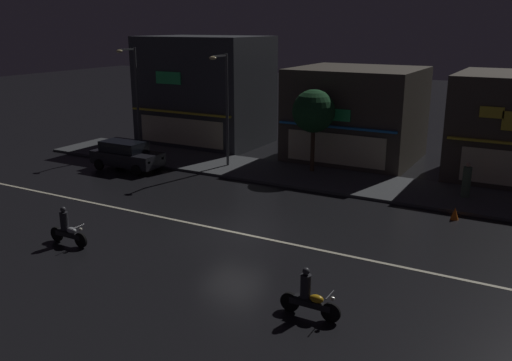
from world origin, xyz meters
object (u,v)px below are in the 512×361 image
(streetlamp_west, at_px, (134,90))
(motorcycle_lead, at_px, (309,296))
(streetlamp_mid, at_px, (225,101))
(motorcycle_following, at_px, (67,229))
(parked_car_near_kerb, at_px, (126,155))
(traffic_cone, at_px, (455,214))
(pedestrian_on_sidewalk, at_px, (467,181))

(streetlamp_west, bearing_deg, motorcycle_lead, -37.15)
(streetlamp_mid, xyz_separation_m, motorcycle_following, (0.87, -12.96, -3.40))
(parked_car_near_kerb, bearing_deg, streetlamp_mid, -148.78)
(parked_car_near_kerb, relative_size, motorcycle_lead, 2.26)
(motorcycle_following, bearing_deg, traffic_cone, -148.18)
(motorcycle_following, height_order, traffic_cone, motorcycle_following)
(traffic_cone, bearing_deg, motorcycle_lead, -101.93)
(streetlamp_west, distance_m, parked_car_near_kerb, 5.52)
(streetlamp_west, xyz_separation_m, motorcycle_following, (8.27, -13.68, -3.49))
(streetlamp_west, height_order, motorcycle_lead, streetlamp_west)
(pedestrian_on_sidewalk, xyz_separation_m, motorcycle_lead, (-2.19, -13.96, -0.29))
(motorcycle_lead, xyz_separation_m, traffic_cone, (2.27, 10.74, -0.36))
(streetlamp_west, relative_size, streetlamp_mid, 1.03)
(pedestrian_on_sidewalk, bearing_deg, streetlamp_west, -136.99)
(motorcycle_lead, bearing_deg, parked_car_near_kerb, -36.56)
(pedestrian_on_sidewalk, bearing_deg, motorcycle_lead, -55.38)
(pedestrian_on_sidewalk, distance_m, motorcycle_lead, 14.14)
(motorcycle_lead, distance_m, motorcycle_following, 10.43)
(motorcycle_lead, xyz_separation_m, motorcycle_following, (-10.42, 0.48, 0.00))
(traffic_cone, bearing_deg, streetlamp_west, 170.72)
(traffic_cone, bearing_deg, pedestrian_on_sidewalk, 91.30)
(motorcycle_following, bearing_deg, streetlamp_west, -66.00)
(pedestrian_on_sidewalk, height_order, traffic_cone, pedestrian_on_sidewalk)
(motorcycle_lead, bearing_deg, motorcycle_following, -6.60)
(streetlamp_west, relative_size, motorcycle_following, 3.53)
(pedestrian_on_sidewalk, xyz_separation_m, parked_car_near_kerb, (-18.48, -3.55, -0.06))
(streetlamp_west, height_order, motorcycle_following, streetlamp_west)
(streetlamp_mid, bearing_deg, streetlamp_west, 174.41)
(streetlamp_mid, height_order, parked_car_near_kerb, streetlamp_mid)
(streetlamp_mid, relative_size, traffic_cone, 11.87)
(streetlamp_west, distance_m, pedestrian_on_sidewalk, 21.13)
(pedestrian_on_sidewalk, bearing_deg, streetlamp_mid, -134.22)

